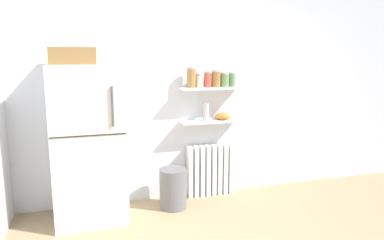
% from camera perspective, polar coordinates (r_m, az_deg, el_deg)
% --- Properties ---
extents(back_wall, '(7.04, 0.10, 2.60)m').
position_cam_1_polar(back_wall, '(4.55, 1.08, 4.22)').
color(back_wall, silver).
rests_on(back_wall, ground_plane).
extents(refrigerator, '(0.74, 0.70, 1.85)m').
position_cam_1_polar(refrigerator, '(4.02, -15.96, -3.08)').
color(refrigerator, silver).
rests_on(refrigerator, ground_plane).
extents(radiator, '(0.60, 0.12, 0.66)m').
position_cam_1_polar(radiator, '(4.67, 2.89, -7.85)').
color(radiator, white).
rests_on(radiator, ground_plane).
extents(wall_shelf_lower, '(0.77, 0.22, 0.02)m').
position_cam_1_polar(wall_shelf_lower, '(4.48, 3.10, -0.18)').
color(wall_shelf_lower, white).
extents(wall_shelf_upper, '(0.77, 0.22, 0.02)m').
position_cam_1_polar(wall_shelf_upper, '(4.43, 3.15, 5.01)').
color(wall_shelf_upper, white).
extents(storage_jar_0, '(0.10, 0.10, 0.24)m').
position_cam_1_polar(storage_jar_0, '(4.34, -0.11, 6.65)').
color(storage_jar_0, olive).
rests_on(storage_jar_0, wall_shelf_upper).
extents(storage_jar_1, '(0.09, 0.09, 0.16)m').
position_cam_1_polar(storage_jar_1, '(4.37, 1.21, 6.17)').
color(storage_jar_1, beige).
rests_on(storage_jar_1, wall_shelf_upper).
extents(storage_jar_2, '(0.09, 0.09, 0.19)m').
position_cam_1_polar(storage_jar_2, '(4.40, 2.51, 6.35)').
color(storage_jar_2, '#C64C38').
rests_on(storage_jar_2, wall_shelf_upper).
extents(storage_jar_3, '(0.11, 0.11, 0.20)m').
position_cam_1_polar(storage_jar_3, '(4.44, 3.80, 6.47)').
color(storage_jar_3, olive).
rests_on(storage_jar_3, wall_shelf_upper).
extents(storage_jar_4, '(0.09, 0.09, 0.17)m').
position_cam_1_polar(storage_jar_4, '(4.48, 5.06, 6.29)').
color(storage_jar_4, '#5B7F4C').
rests_on(storage_jar_4, wall_shelf_upper).
extents(storage_jar_5, '(0.08, 0.08, 0.17)m').
position_cam_1_polar(storage_jar_5, '(4.51, 6.30, 6.32)').
color(storage_jar_5, '#5B7F4C').
rests_on(storage_jar_5, wall_shelf_upper).
extents(vase, '(0.07, 0.07, 0.21)m').
position_cam_1_polar(vase, '(4.44, 2.22, 1.27)').
color(vase, '#B2ADA8').
rests_on(vase, wall_shelf_lower).
extents(shelf_bowl, '(0.19, 0.19, 0.09)m').
position_cam_1_polar(shelf_bowl, '(4.53, 4.87, 0.62)').
color(shelf_bowl, orange).
rests_on(shelf_bowl, wall_shelf_lower).
extents(trash_bin, '(0.32, 0.32, 0.47)m').
position_cam_1_polar(trash_bin, '(4.32, -2.98, -10.67)').
color(trash_bin, slate).
rests_on(trash_bin, ground_plane).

